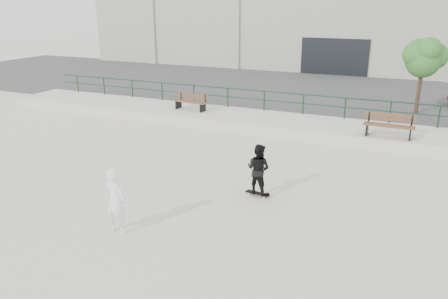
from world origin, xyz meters
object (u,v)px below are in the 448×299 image
at_px(skateboard, 258,193).
at_px(tree, 424,56).
at_px(bench_right, 389,126).
at_px(standing_skater, 258,169).
at_px(bench_left, 191,102).
at_px(seated_skater, 116,201).

bearing_deg(skateboard, tree, 75.91).
height_order(bench_right, standing_skater, standing_skater).
bearing_deg(bench_right, bench_left, 174.96).
xyz_separation_m(bench_right, skateboard, (-3.28, -6.60, -0.88)).
distance_m(tree, skateboard, 12.59).
bearing_deg(skateboard, seated_skater, -119.22).
xyz_separation_m(bench_left, standing_skater, (6.32, -7.50, -0.02)).
bearing_deg(bench_left, standing_skater, -43.92).
bearing_deg(seated_skater, skateboard, -125.02).
relative_size(bench_left, skateboard, 2.30).
xyz_separation_m(bench_left, skateboard, (6.32, -7.50, -0.84)).
height_order(skateboard, standing_skater, standing_skater).
distance_m(bench_right, standing_skater, 7.37).
distance_m(bench_left, bench_right, 9.63).
distance_m(bench_left, tree, 11.51).
bearing_deg(tree, skateboard, -110.44).
relative_size(tree, seated_skater, 2.09).
distance_m(tree, seated_skater, 16.68).
bearing_deg(standing_skater, bench_right, -106.54).
bearing_deg(seated_skater, tree, -113.92).
bearing_deg(tree, seated_skater, -114.47).
xyz_separation_m(bench_left, bench_right, (9.59, -0.89, 0.05)).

